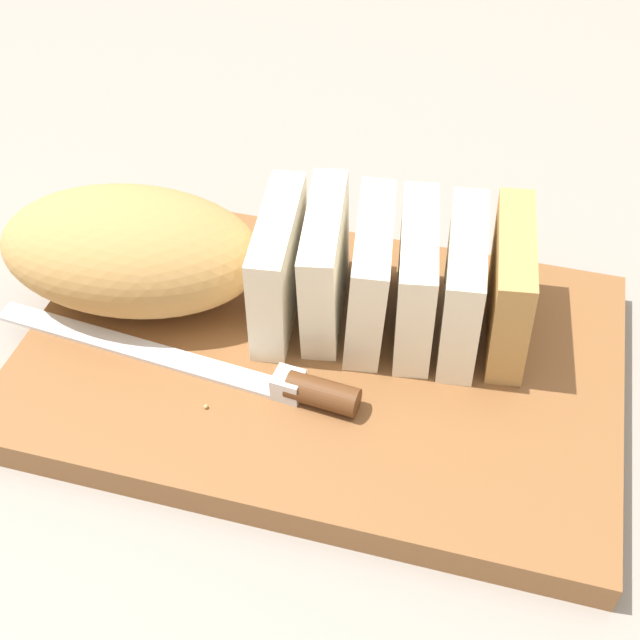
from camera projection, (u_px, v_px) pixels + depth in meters
name	position (u px, v px, depth m)	size (l,w,h in m)	color
ground_plane	(320.00, 372.00, 0.62)	(3.00, 3.00, 0.00)	gray
cutting_board	(320.00, 361.00, 0.61)	(0.43, 0.28, 0.02)	brown
bread_loaf	(241.00, 261.00, 0.61)	(0.40, 0.16, 0.09)	tan
bread_knife	(257.00, 378.00, 0.58)	(0.28, 0.05, 0.02)	silver
crumb_near_knife	(286.00, 313.00, 0.63)	(0.00, 0.00, 0.00)	tan
crumb_near_loaf	(302.00, 283.00, 0.65)	(0.01, 0.01, 0.01)	tan
crumb_stray_left	(206.00, 407.00, 0.57)	(0.00, 0.00, 0.00)	tan
crumb_stray_right	(317.00, 339.00, 0.61)	(0.01, 0.01, 0.01)	tan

